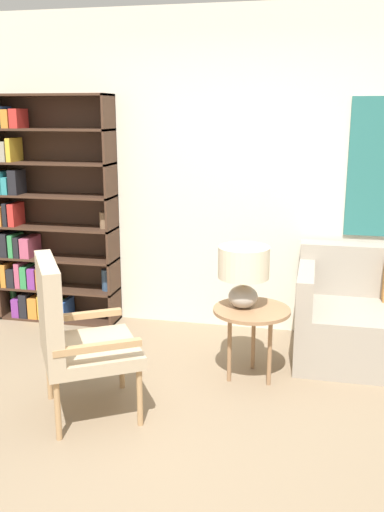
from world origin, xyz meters
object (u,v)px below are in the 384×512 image
Objects in this scene: side_table at (252,316)px; table_lamp at (244,269)px; bookshelf at (42,223)px; armchair at (70,329)px.

table_lamp is (-0.07, 0.01, 0.33)m from side_table.
bookshelf reaches higher than table_lamp.
armchair reaches higher than table_lamp.
armchair is (0.97, -1.59, -0.32)m from bookshelf.
bookshelf is at bearing 157.16° from side_table.
side_table is (1.03, 0.75, -0.10)m from armchair.
bookshelf is 1.89m from armchair.
armchair is at bearing -143.74° from side_table.
bookshelf is 1.98× the size of armchair.
bookshelf is 3.71× the size of side_table.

